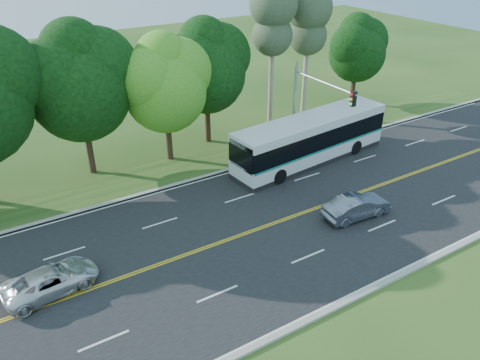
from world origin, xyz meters
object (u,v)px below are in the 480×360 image
transit_bus (311,140)px  sedan (357,207)px  suv (51,280)px  traffic_signal (311,101)px

transit_bus → sedan: bearing=-113.8°
transit_bus → suv: size_ratio=2.92×
transit_bus → traffic_signal: bearing=-176.0°
traffic_signal → sedan: size_ratio=1.66×
traffic_signal → transit_bus: bearing=9.8°
traffic_signal → suv: traffic_signal is taller
transit_bus → suv: 19.96m
sedan → suv: bearing=85.2°
traffic_signal → suv: size_ratio=1.57×
traffic_signal → transit_bus: (0.25, 0.04, -2.99)m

